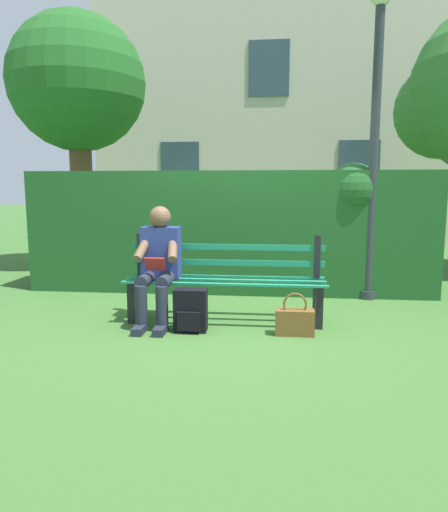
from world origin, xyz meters
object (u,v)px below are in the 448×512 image
(tree, at_px, (73,89))
(lamp_post, at_px, (375,129))
(park_bench, at_px, (226,279))
(backpack, at_px, (191,311))
(person_seated, at_px, (158,262))
(handbag, at_px, (295,321))

(tree, bearing_deg, lamp_post, 156.49)
(tree, bearing_deg, park_bench, 133.08)
(park_bench, relative_size, backpack, 4.96)
(park_bench, height_order, backpack, park_bench)
(person_seated, distance_m, handbag, 1.45)
(backpack, xyz_separation_m, handbag, (-0.98, 0.01, -0.07))
(tree, height_order, handbag, tree)
(handbag, distance_m, lamp_post, 2.62)
(person_seated, height_order, backpack, person_seated)
(park_bench, xyz_separation_m, tree, (2.84, -3.04, 2.53))
(tree, distance_m, lamp_post, 4.97)
(backpack, distance_m, handbag, 0.98)
(person_seated, relative_size, handbag, 2.93)
(backpack, bearing_deg, handbag, 179.34)
(person_seated, bearing_deg, lamp_post, -151.23)
(person_seated, xyz_separation_m, lamp_post, (-2.29, -1.26, 1.41))
(person_seated, bearing_deg, backpack, 144.12)
(handbag, height_order, lamp_post, lamp_post)
(park_bench, height_order, tree, tree)
(park_bench, relative_size, handbag, 5.06)
(park_bench, bearing_deg, backpack, 56.22)
(handbag, bearing_deg, tree, -44.64)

